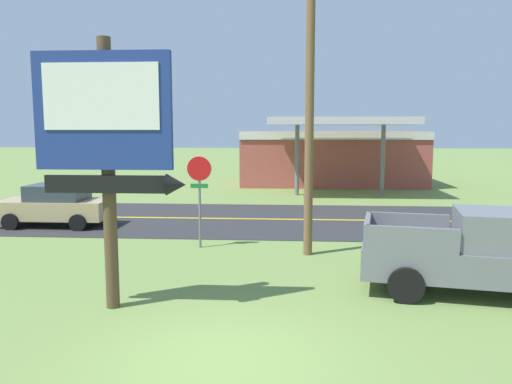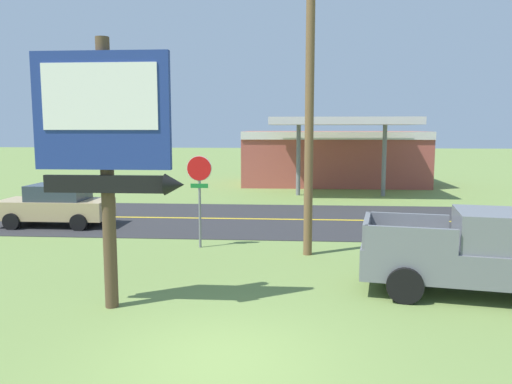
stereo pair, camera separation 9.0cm
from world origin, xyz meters
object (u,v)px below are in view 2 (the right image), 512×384
(motel_sign, at_px, (106,135))
(utility_pole, at_px, (310,86))
(stop_sign, at_px, (199,185))
(gas_station, at_px, (333,156))
(car_tan_far_lane, at_px, (56,205))
(pickup_grey_parked_on_lawn, at_px, (481,254))

(motel_sign, bearing_deg, utility_pole, 49.46)
(utility_pole, bearing_deg, stop_sign, 169.21)
(utility_pole, xyz_separation_m, gas_station, (2.23, 19.30, -3.10))
(gas_station, xyz_separation_m, car_tan_far_lane, (-11.90, -15.52, -1.11))
(motel_sign, distance_m, pickup_grey_parked_on_lawn, 8.66)
(stop_sign, xyz_separation_m, pickup_grey_parked_on_lawn, (7.25, -4.10, -1.06))
(motel_sign, height_order, utility_pole, utility_pole)
(stop_sign, height_order, pickup_grey_parked_on_lawn, stop_sign)
(utility_pole, relative_size, pickup_grey_parked_on_lawn, 1.72)
(gas_station, bearing_deg, motel_sign, -104.94)
(motel_sign, relative_size, car_tan_far_lane, 1.34)
(motel_sign, distance_m, stop_sign, 5.92)
(motel_sign, relative_size, stop_sign, 1.91)
(stop_sign, distance_m, pickup_grey_parked_on_lawn, 8.40)
(utility_pole, bearing_deg, car_tan_far_lane, 158.64)
(utility_pole, bearing_deg, gas_station, 83.42)
(car_tan_far_lane, bearing_deg, motel_sign, -58.20)
(motel_sign, distance_m, gas_station, 25.18)
(stop_sign, bearing_deg, utility_pole, -10.79)
(stop_sign, height_order, utility_pole, utility_pole)
(stop_sign, relative_size, pickup_grey_parked_on_lawn, 0.54)
(gas_station, bearing_deg, stop_sign, -106.84)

